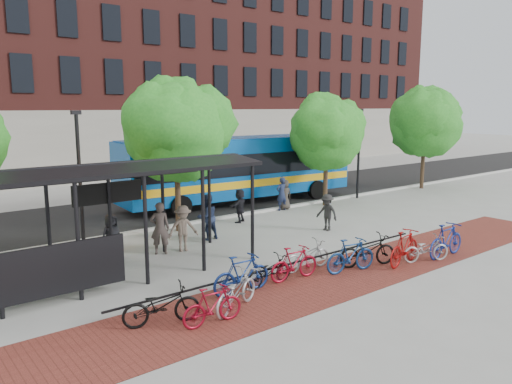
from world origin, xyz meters
TOP-DOWN VIEW (x-y plane):
  - ground at (0.00, 0.00)m, footprint 160.00×160.00m
  - asphalt_street at (0.00, 8.00)m, footprint 160.00×8.00m
  - curb at (0.00, 4.00)m, footprint 160.00×0.25m
  - brick_strip at (-2.00, -5.00)m, footprint 24.00×3.00m
  - bike_rack_rail at (-3.30, -4.10)m, footprint 12.00×0.05m
  - building_brick at (10.00, 26.00)m, footprint 55.00×14.00m
  - bus_shelter at (-8.13, -0.48)m, footprint 10.60×3.07m
  - tree_b at (-2.90, 3.35)m, footprint 5.15×4.20m
  - tree_c at (6.09, 3.35)m, footprint 4.66×3.80m
  - tree_d at (15.10, 3.35)m, footprint 5.39×4.40m
  - lamp_post_left at (-7.00, 3.60)m, footprint 0.35×0.20m
  - lamp_post_right at (9.00, 3.60)m, footprint 0.35×0.20m
  - bus at (2.78, 6.64)m, footprint 13.56×3.93m
  - bike_0 at (-8.02, -4.67)m, footprint 2.02×1.19m
  - bike_1 at (-7.04, -5.44)m, footprint 1.66×0.58m
  - bike_2 at (-6.06, -5.06)m, footprint 2.06×1.41m
  - bike_3 at (-5.25, -4.23)m, footprint 1.93×0.61m
  - bike_4 at (-4.21, -4.21)m, footprint 1.72×0.67m
  - bike_5 at (-3.31, -4.32)m, footprint 1.81×0.65m
  - bike_6 at (-2.32, -3.87)m, footprint 1.87×0.74m
  - bike_7 at (-1.40, -4.92)m, footprint 1.94×0.87m
  - bike_8 at (-0.49, -4.85)m, footprint 2.17×1.37m
  - bike_9 at (0.62, -5.52)m, footprint 2.06×0.90m
  - bike_10 at (1.48, -5.80)m, footprint 1.83×1.21m
  - bike_11 at (2.49, -5.93)m, footprint 2.05×0.60m
  - pedestrian_0 at (-6.83, 1.23)m, footprint 0.85×0.63m
  - pedestrian_1 at (-5.23, 0.70)m, footprint 0.83×0.75m
  - pedestrian_2 at (-2.82, 1.31)m, footprint 0.92×0.73m
  - pedestrian_3 at (-4.40, 0.50)m, footprint 1.23×0.88m
  - pedestrian_5 at (0.01, 2.94)m, footprint 1.48×1.09m
  - pedestrian_6 at (3.53, 3.80)m, footprint 0.85×0.64m
  - pedestrian_7 at (3.27, 3.74)m, footprint 0.66×0.46m
  - pedestrian_9 at (2.00, -0.63)m, footprint 0.72×1.09m

SIDE VIEW (x-z plane):
  - ground at x=0.00m, z-range 0.00..0.00m
  - bike_rack_rail at x=-3.30m, z-range -0.47..0.47m
  - brick_strip at x=-2.00m, z-range 0.00..0.01m
  - asphalt_street at x=0.00m, z-range 0.00..0.01m
  - curb at x=0.00m, z-range 0.00..0.12m
  - bike_4 at x=-4.21m, z-range 0.00..0.89m
  - bike_10 at x=1.48m, z-range 0.00..0.91m
  - bike_6 at x=-2.32m, z-range 0.00..0.96m
  - bike_1 at x=-7.04m, z-range 0.00..0.98m
  - bike_0 at x=-8.02m, z-range 0.00..1.00m
  - bike_2 at x=-6.06m, z-range 0.00..1.03m
  - bike_5 at x=-3.31m, z-range 0.00..1.07m
  - bike_8 at x=-0.49m, z-range 0.00..1.08m
  - bike_7 at x=-1.40m, z-range 0.00..1.13m
  - bike_3 at x=-5.25m, z-range 0.00..1.15m
  - bike_9 at x=0.62m, z-range 0.00..1.20m
  - bike_11 at x=2.49m, z-range 0.00..1.23m
  - pedestrian_5 at x=0.01m, z-range 0.00..1.55m
  - pedestrian_6 at x=3.53m, z-range 0.00..1.56m
  - pedestrian_9 at x=2.00m, z-range 0.00..1.58m
  - pedestrian_0 at x=-6.83m, z-range 0.00..1.60m
  - pedestrian_3 at x=-4.40m, z-range 0.00..1.71m
  - pedestrian_7 at x=3.27m, z-range 0.00..1.72m
  - pedestrian_2 at x=-2.82m, z-range 0.00..1.84m
  - pedestrian_1 at x=-5.23m, z-range 0.00..1.91m
  - bus at x=2.78m, z-range 0.27..3.88m
  - lamp_post_left at x=-7.00m, z-range 0.18..5.31m
  - lamp_post_right at x=9.00m, z-range 0.18..5.31m
  - bus_shelter at x=-8.13m, z-range 1.20..4.80m
  - tree_c at x=6.09m, z-range 1.09..7.02m
  - tree_b at x=-2.90m, z-range 1.22..7.69m
  - tree_d at x=15.10m, z-range 1.19..7.74m
  - building_brick at x=10.00m, z-range 0.00..20.00m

